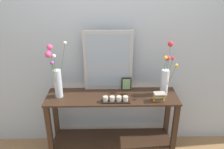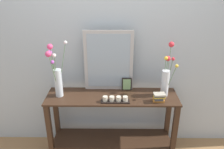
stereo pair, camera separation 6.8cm
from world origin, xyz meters
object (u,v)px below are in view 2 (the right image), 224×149
at_px(tall_vase_left, 57,76).
at_px(mirror_leaning, 109,61).
at_px(picture_frame_small, 127,84).
at_px(candle_tray, 115,100).
at_px(vase_right, 166,77).
at_px(book_stack, 159,97).
at_px(console_table, 112,119).

bearing_deg(tall_vase_left, mirror_leaning, 18.05).
bearing_deg(picture_frame_small, candle_tray, -116.53).
xyz_separation_m(tall_vase_left, candle_tray, (0.65, -0.13, -0.23)).
distance_m(mirror_leaning, picture_frame_small, 0.36).
bearing_deg(tall_vase_left, candle_tray, -10.84).
distance_m(vase_right, picture_frame_small, 0.47).
relative_size(candle_tray, book_stack, 2.38).
bearing_deg(candle_tray, console_table, 105.68).
xyz_separation_m(console_table, tall_vase_left, (-0.62, -0.01, 0.58)).
bearing_deg(vase_right, book_stack, -120.75).
bearing_deg(vase_right, mirror_leaning, 167.64).
bearing_deg(picture_frame_small, mirror_leaning, 171.42).
relative_size(mirror_leaning, vase_right, 1.19).
xyz_separation_m(console_table, picture_frame_small, (0.18, 0.15, 0.41)).
xyz_separation_m(picture_frame_small, book_stack, (0.34, -0.27, -0.03)).
bearing_deg(vase_right, console_table, -176.53).
bearing_deg(picture_frame_small, console_table, -140.13).
distance_m(console_table, mirror_leaning, 0.72).
xyz_separation_m(console_table, book_stack, (0.52, -0.12, 0.38)).
bearing_deg(vase_right, tall_vase_left, -177.94).
relative_size(mirror_leaning, picture_frame_small, 4.55).
relative_size(console_table, picture_frame_small, 9.50).
bearing_deg(picture_frame_small, tall_vase_left, -168.98).
distance_m(tall_vase_left, candle_tray, 0.71).
xyz_separation_m(vase_right, candle_tray, (-0.58, -0.17, -0.20)).
relative_size(mirror_leaning, candle_tray, 2.30).
relative_size(tall_vase_left, candle_tray, 2.00).
height_order(console_table, book_stack, book_stack).
bearing_deg(candle_tray, mirror_leaning, 104.09).
xyz_separation_m(tall_vase_left, vase_right, (1.23, 0.04, -0.03)).
distance_m(mirror_leaning, candle_tray, 0.47).
bearing_deg(console_table, candle_tray, -74.32).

